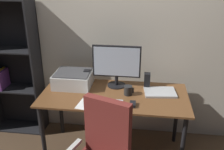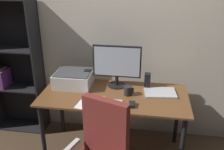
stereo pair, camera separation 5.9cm
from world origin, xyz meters
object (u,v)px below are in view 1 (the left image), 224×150
Objects in this scene: mouse at (133,104)px; bookshelf at (12,70)px; laptop at (160,92)px; speaker_right at (147,81)px; printer at (73,79)px; desk at (114,102)px; keyboard at (108,102)px; monitor at (117,64)px; speaker_left at (87,77)px; coffee_mug at (128,90)px.

bookshelf reaches higher than mouse.
mouse reaches higher than laptop.
speaker_right reaches higher than printer.
bookshelf is at bearing 160.28° from mouse.
bookshelf is at bearing 165.33° from laptop.
mouse is (0.20, -0.21, 0.10)m from desk.
laptop reaches higher than keyboard.
printer is at bearing -173.02° from monitor.
laptop is at bearing -3.66° from printer.
printer reaches higher than mouse.
coffee_mug is at bearing -21.53° from speaker_left.
laptop is 1.88× the size of speaker_left.
coffee_mug is 0.27m from speaker_right.
desk is 5.21× the size of keyboard.
speaker_left is (-0.33, 0.20, 0.17)m from desk.
coffee_mug is (0.18, 0.20, 0.04)m from keyboard.
bookshelf reaches higher than monitor.
keyboard is 0.72× the size of printer.
speaker_right is (0.37, 0.39, 0.08)m from keyboard.
mouse reaches higher than keyboard.
monitor is 0.47m from keyboard.
monitor is at bearing 84.62° from keyboard.
desk is 8.88× the size of speaker_left.
monitor reaches higher than coffee_mug.
keyboard is at bearing -96.08° from monitor.
desk is 0.42m from speaker_left.
monitor is at bearing 6.98° from printer.
speaker_left is 0.66m from speaker_right.
keyboard is at bearing -53.31° from speaker_left.
laptop is at bearing 48.37° from mouse.
speaker_left is (-0.33, -0.01, -0.18)m from monitor.
laptop is 0.80× the size of printer.
mouse reaches higher than desk.
mouse is 0.43m from speaker_right.
speaker_left is 0.10× the size of bookshelf.
keyboard is 2.84× the size of coffee_mug.
bookshelf is at bearing 173.92° from monitor.
laptop is 0.19m from speaker_right.
speaker_left reaches higher than printer.
speaker_right is at bearing 0.00° from speaker_left.
keyboard is at bearing -133.91° from speaker_right.
speaker_left reaches higher than mouse.
monitor is 0.32m from coffee_mug.
keyboard is 3.02× the size of mouse.
mouse is 0.30× the size of laptop.
monitor is 1.77× the size of keyboard.
desk is at bearing -31.25° from speaker_left.
bookshelf is at bearing 174.87° from speaker_right.
bookshelf reaches higher than coffee_mug.
printer is at bearing -160.80° from speaker_left.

